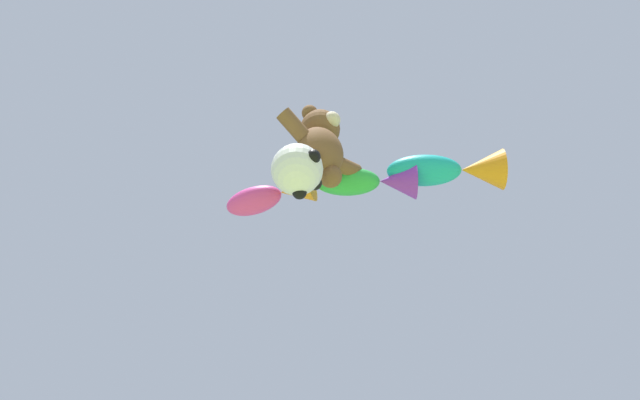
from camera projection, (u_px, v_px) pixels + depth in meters
teddy_bear_kite at (320, 145)px, 14.11m from camera, size 2.14×0.94×2.17m
soccer_ball_kite at (298, 170)px, 12.68m from camera, size 1.03×1.03×0.95m
fish_kite_teal at (453, 170)px, 14.66m from camera, size 2.25×2.21×0.85m
fish_kite_emerald at (373, 181)px, 14.58m from camera, size 1.97×1.93×0.77m
fish_kite_magenta at (275, 195)px, 14.93m from camera, size 1.48×2.01×0.76m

